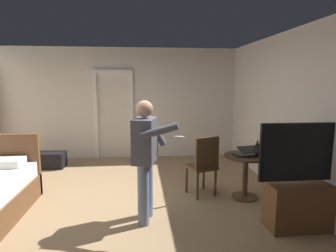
# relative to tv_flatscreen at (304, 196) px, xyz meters

# --- Properties ---
(ground_plane) EXTENTS (6.26, 6.26, 0.00)m
(ground_plane) POSITION_rel_tv_flatscreen_xyz_m (-2.49, 0.84, -0.43)
(ground_plane) COLOR #997A56
(wall_back) EXTENTS (5.82, 0.12, 2.65)m
(wall_back) POSITION_rel_tv_flatscreen_xyz_m (-2.49, 3.75, 0.90)
(wall_back) COLOR silver
(wall_back) RESTS_ON ground_plane
(wall_right) EXTENTS (0.12, 5.93, 2.65)m
(wall_right) POSITION_rel_tv_flatscreen_xyz_m (0.36, 0.84, 0.90)
(wall_right) COLOR silver
(wall_right) RESTS_ON ground_plane
(doorway_frame) EXTENTS (0.93, 0.08, 2.13)m
(doorway_frame) POSITION_rel_tv_flatscreen_xyz_m (-2.66, 3.67, 0.80)
(doorway_frame) COLOR white
(doorway_frame) RESTS_ON ground_plane
(tv_flatscreen) EXTENTS (1.24, 0.40, 1.36)m
(tv_flatscreen) POSITION_rel_tv_flatscreen_xyz_m (0.00, 0.00, 0.00)
(tv_flatscreen) COLOR brown
(tv_flatscreen) RESTS_ON ground_plane
(side_table) EXTENTS (0.69, 0.69, 0.70)m
(side_table) POSITION_rel_tv_flatscreen_xyz_m (-0.39, 0.99, 0.05)
(side_table) COLOR #4C331E
(side_table) RESTS_ON ground_plane
(laptop) EXTENTS (0.37, 0.38, 0.16)m
(laptop) POSITION_rel_tv_flatscreen_xyz_m (-0.41, 0.94, 0.33)
(laptop) COLOR black
(laptop) RESTS_ON side_table
(bottle_on_table) EXTENTS (0.06, 0.06, 0.25)m
(bottle_on_table) POSITION_rel_tv_flatscreen_xyz_m (-0.25, 0.91, 0.38)
(bottle_on_table) COLOR black
(bottle_on_table) RESTS_ON side_table
(wooden_chair) EXTENTS (0.54, 0.54, 0.99)m
(wooden_chair) POSITION_rel_tv_flatscreen_xyz_m (-1.04, 1.12, 0.12)
(wooden_chair) COLOR #4C331E
(wooden_chair) RESTS_ON ground_plane
(person_blue_shirt) EXTENTS (0.63, 0.71, 1.61)m
(person_blue_shirt) POSITION_rel_tv_flatscreen_xyz_m (-1.98, 0.40, 0.50)
(person_blue_shirt) COLOR slate
(person_blue_shirt) RESTS_ON ground_plane
(suitcase_dark) EXTENTS (0.66, 0.39, 0.34)m
(suitcase_dark) POSITION_rel_tv_flatscreen_xyz_m (-4.00, 2.98, -0.26)
(suitcase_dark) COLOR black
(suitcase_dark) RESTS_ON ground_plane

